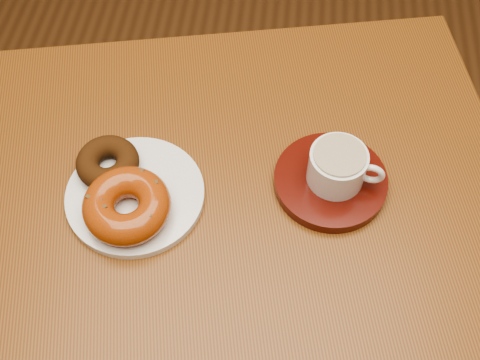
# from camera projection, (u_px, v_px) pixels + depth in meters

# --- Properties ---
(cafe_table) EXTENTS (0.98, 0.82, 0.81)m
(cafe_table) POSITION_uv_depth(u_px,v_px,m) (228.00, 227.00, 1.00)
(cafe_table) COLOR brown
(cafe_table) RESTS_ON ground
(donut_plate) EXTENTS (0.22, 0.22, 0.01)m
(donut_plate) POSITION_uv_depth(u_px,v_px,m) (135.00, 195.00, 0.88)
(donut_plate) COLOR silver
(donut_plate) RESTS_ON cafe_table
(donut_cinnamon) EXTENTS (0.11, 0.11, 0.03)m
(donut_cinnamon) POSITION_uv_depth(u_px,v_px,m) (108.00, 163.00, 0.88)
(donut_cinnamon) COLOR #371D0B
(donut_cinnamon) RESTS_ON donut_plate
(donut_caramel) EXTENTS (0.14, 0.14, 0.05)m
(donut_caramel) POSITION_uv_depth(u_px,v_px,m) (127.00, 205.00, 0.84)
(donut_caramel) COLOR #903B0F
(donut_caramel) RESTS_ON donut_plate
(saucer) EXTENTS (0.19, 0.19, 0.02)m
(saucer) POSITION_uv_depth(u_px,v_px,m) (330.00, 181.00, 0.89)
(saucer) COLOR #3D0D08
(saucer) RESTS_ON cafe_table
(coffee_cup) EXTENTS (0.11, 0.08, 0.06)m
(coffee_cup) POSITION_uv_depth(u_px,v_px,m) (338.00, 166.00, 0.86)
(coffee_cup) COLOR silver
(coffee_cup) RESTS_ON saucer
(teaspoon) EXTENTS (0.03, 0.11, 0.01)m
(teaspoon) POSITION_uv_depth(u_px,v_px,m) (328.00, 147.00, 0.91)
(teaspoon) COLOR silver
(teaspoon) RESTS_ON saucer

